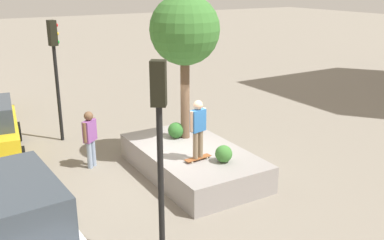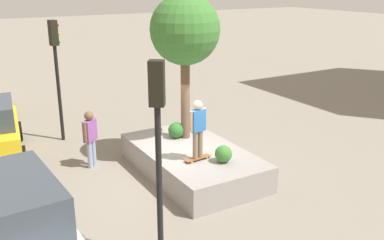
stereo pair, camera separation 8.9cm
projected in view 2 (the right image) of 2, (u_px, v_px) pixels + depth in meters
The scene contains 11 objects.
ground_plane at pixel (181, 174), 12.97m from camera, with size 120.00×120.00×0.00m, color gray.
planter_ledge at pixel (192, 161), 12.94m from camera, with size 4.61×2.63×0.77m, color gray.
plaza_tree at pixel (185, 31), 12.78m from camera, with size 2.08×2.08×4.39m.
boxwood_shrub at pixel (176, 130), 13.68m from camera, with size 0.50×0.50×0.50m, color #2D6628.
hedge_clump at pixel (223, 154), 11.86m from camera, with size 0.47×0.47×0.47m, color #3D7A33.
skateboard at pixel (198, 158), 12.04m from camera, with size 0.28×0.82×0.07m.
skateboarder at pixel (198, 125), 11.74m from camera, with size 0.27×0.54×1.63m.
police_car at pixel (9, 229), 8.19m from camera, with size 4.62×2.33×2.10m.
traffic_light_corner at pixel (56, 60), 14.91m from camera, with size 0.32×0.36×4.24m.
traffic_light_median at pixel (158, 129), 8.22m from camera, with size 0.37×0.37×4.15m.
bystander_watching at pixel (90, 135), 13.22m from camera, with size 0.46×0.50×1.78m.
Camera 2 is at (-10.37, 5.73, 5.53)m, focal length 40.91 mm.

